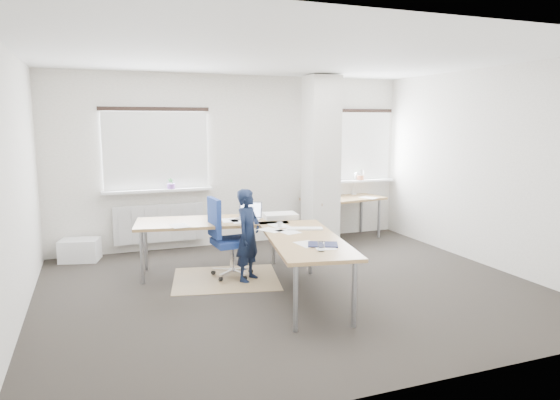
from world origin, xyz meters
name	(u,v)px	position (x,y,z in m)	size (l,w,h in m)	color
ground	(292,288)	(0.00, 0.00, 0.00)	(6.00, 6.00, 0.00)	#292521
room_shell	(292,145)	(0.18, 0.45, 1.75)	(6.04, 5.04, 2.82)	beige
floor_mat	(226,279)	(-0.68, 0.63, 0.00)	(1.36, 1.15, 0.01)	olive
white_crate	(80,250)	(-2.49, 2.25, 0.16)	(0.54, 0.38, 0.33)	white
desk_main	(258,231)	(-0.34, 0.29, 0.69)	(2.40, 2.98, 0.96)	olive
desk_side	(344,200)	(1.85, 2.16, 0.69)	(1.49, 0.91, 1.22)	olive
task_chair	(229,255)	(-0.61, 0.72, 0.30)	(0.58, 0.58, 1.07)	navy
person	(248,235)	(-0.41, 0.49, 0.60)	(0.44, 0.29, 1.20)	black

